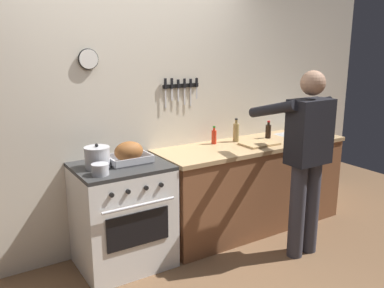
% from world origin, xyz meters
% --- Properties ---
extents(wall_back, '(6.00, 0.13, 2.60)m').
position_xyz_m(wall_back, '(-0.00, 1.35, 1.30)').
color(wall_back, beige).
rests_on(wall_back, ground).
extents(counter_block, '(2.03, 0.65, 0.90)m').
position_xyz_m(counter_block, '(1.21, 0.99, 0.46)').
color(counter_block, brown).
rests_on(counter_block, ground).
extents(stove, '(0.76, 0.67, 0.90)m').
position_xyz_m(stove, '(-0.22, 0.99, 0.45)').
color(stove, white).
rests_on(stove, ground).
extents(person_cook, '(0.51, 0.63, 1.66)m').
position_xyz_m(person_cook, '(1.23, 0.31, 0.95)').
color(person_cook, '#383842').
rests_on(person_cook, ground).
extents(roasting_pan, '(0.35, 0.26, 0.18)m').
position_xyz_m(roasting_pan, '(-0.13, 1.01, 0.98)').
color(roasting_pan, '#B7B7BC').
rests_on(roasting_pan, stove).
extents(stock_pot, '(0.20, 0.20, 0.20)m').
position_xyz_m(stock_pot, '(-0.41, 1.01, 0.99)').
color(stock_pot, '#B7B7BC').
rests_on(stock_pot, stove).
extents(saucepan, '(0.13, 0.13, 0.09)m').
position_xyz_m(saucepan, '(-0.45, 0.82, 0.94)').
color(saucepan, '#B7B7BC').
rests_on(saucepan, stove).
extents(cutting_board, '(0.36, 0.24, 0.02)m').
position_xyz_m(cutting_board, '(1.21, 0.90, 0.91)').
color(cutting_board, tan).
rests_on(cutting_board, counter_block).
extents(bottle_vinegar, '(0.06, 0.06, 0.24)m').
position_xyz_m(bottle_vinegar, '(1.10, 1.13, 1.00)').
color(bottle_vinegar, '#997F4C').
rests_on(bottle_vinegar, counter_block).
extents(bottle_hot_sauce, '(0.05, 0.05, 0.18)m').
position_xyz_m(bottle_hot_sauce, '(0.85, 1.17, 0.97)').
color(bottle_hot_sauce, red).
rests_on(bottle_hot_sauce, counter_block).
extents(bottle_soy_sauce, '(0.06, 0.06, 0.19)m').
position_xyz_m(bottle_soy_sauce, '(1.48, 1.07, 0.98)').
color(bottle_soy_sauce, black).
rests_on(bottle_soy_sauce, counter_block).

